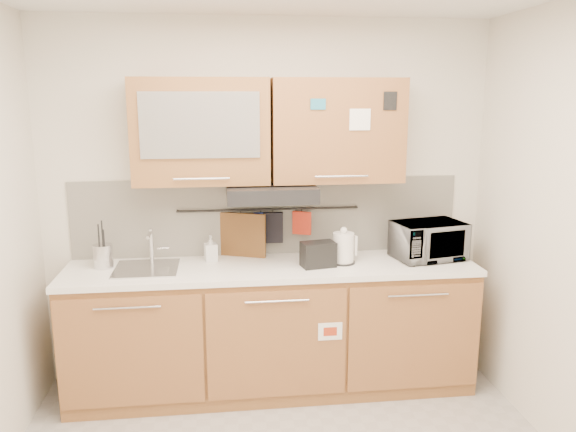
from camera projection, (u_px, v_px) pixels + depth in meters
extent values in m
plane|color=silver|center=(268.00, 203.00, 4.08)|extent=(3.20, 0.00, 3.20)
cube|color=brown|center=(273.00, 330.00, 3.98)|extent=(2.80, 0.60, 0.88)
cube|color=black|center=(273.00, 380.00, 4.06)|extent=(2.80, 0.54, 0.10)
cube|color=#9E6938|center=(131.00, 352.00, 3.56)|extent=(0.91, 0.02, 0.74)
cylinder|color=silver|center=(127.00, 308.00, 3.47)|extent=(0.41, 0.01, 0.01)
cube|color=#9E6938|center=(277.00, 345.00, 3.67)|extent=(0.91, 0.02, 0.74)
cylinder|color=silver|center=(277.00, 301.00, 3.58)|extent=(0.41, 0.01, 0.01)
cube|color=#9E6938|center=(415.00, 337.00, 3.78)|extent=(0.91, 0.02, 0.74)
cylinder|color=silver|center=(418.00, 295.00, 3.69)|extent=(0.41, 0.01, 0.01)
cube|color=white|center=(272.00, 268.00, 3.87)|extent=(2.82, 0.62, 0.04)
cube|color=silver|center=(268.00, 216.00, 4.09)|extent=(2.80, 0.02, 0.56)
cube|color=brown|center=(201.00, 131.00, 3.75)|extent=(0.90, 0.35, 0.70)
cube|color=silver|center=(200.00, 125.00, 3.56)|extent=(0.76, 0.02, 0.42)
cube|color=#9E6938|center=(336.00, 130.00, 3.86)|extent=(0.90, 0.35, 0.70)
cube|color=white|center=(360.00, 120.00, 3.68)|extent=(0.14, 0.00, 0.14)
cube|color=black|center=(271.00, 192.00, 3.82)|extent=(0.60, 0.46, 0.10)
cube|color=silver|center=(147.00, 270.00, 3.78)|extent=(0.42, 0.40, 0.03)
cylinder|color=silver|center=(151.00, 246.00, 3.91)|extent=(0.03, 0.03, 0.24)
cylinder|color=silver|center=(149.00, 235.00, 3.81)|extent=(0.02, 0.18, 0.02)
cylinder|color=black|center=(269.00, 209.00, 4.04)|extent=(1.30, 0.02, 0.02)
cylinder|color=silver|center=(103.00, 256.00, 3.79)|extent=(0.16, 0.16, 0.16)
cylinder|color=black|center=(100.00, 246.00, 3.78)|extent=(0.01, 0.01, 0.30)
cylinder|color=black|center=(105.00, 249.00, 3.77)|extent=(0.01, 0.01, 0.27)
cylinder|color=black|center=(103.00, 244.00, 3.79)|extent=(0.01, 0.01, 0.32)
cylinder|color=black|center=(100.00, 252.00, 3.76)|extent=(0.01, 0.01, 0.24)
cylinder|color=silver|center=(343.00, 248.00, 3.89)|extent=(0.18, 0.18, 0.22)
sphere|color=silver|center=(344.00, 230.00, 3.86)|extent=(0.05, 0.05, 0.05)
cube|color=silver|center=(355.00, 245.00, 3.92)|extent=(0.03, 0.03, 0.14)
cylinder|color=black|center=(343.00, 262.00, 3.91)|extent=(0.17, 0.17, 0.01)
cube|color=black|center=(318.00, 254.00, 3.82)|extent=(0.25, 0.18, 0.17)
cube|color=black|center=(313.00, 244.00, 3.79)|extent=(0.08, 0.11, 0.01)
cube|color=black|center=(324.00, 243.00, 3.81)|extent=(0.08, 0.11, 0.01)
imported|color=#999999|center=(428.00, 241.00, 3.99)|extent=(0.54, 0.42, 0.27)
imported|color=#999999|center=(211.00, 248.00, 3.94)|extent=(0.10, 0.10, 0.19)
cube|color=brown|center=(241.00, 243.00, 4.06)|extent=(0.35, 0.16, 0.45)
cube|color=navy|center=(261.00, 225.00, 4.05)|extent=(0.11, 0.03, 0.18)
cube|color=black|center=(273.00, 227.00, 4.06)|extent=(0.14, 0.05, 0.22)
cube|color=red|center=(302.00, 223.00, 4.08)|extent=(0.13, 0.07, 0.17)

